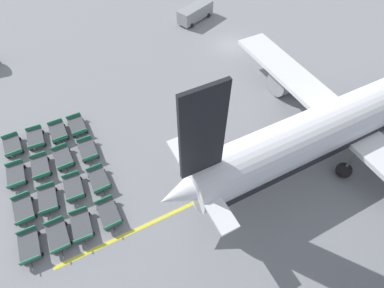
# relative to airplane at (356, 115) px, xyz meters

# --- Properties ---
(ground_plane) EXTENTS (500.00, 500.00, 0.00)m
(ground_plane) POSITION_rel_airplane_xyz_m (-18.35, 1.13, -3.48)
(ground_plane) COLOR gray
(airplane) EXTENTS (30.15, 37.58, 12.80)m
(airplane) POSITION_rel_airplane_xyz_m (0.00, 0.00, 0.00)
(airplane) COLOR white
(airplane) RESTS_ON ground_plane
(service_van) EXTENTS (3.26, 5.86, 2.00)m
(service_van) POSITION_rel_airplane_xyz_m (-26.06, 0.84, -2.38)
(service_van) COLOR gray
(service_van) RESTS_ON ground_plane
(baggage_dolly_row_near_col_a) EXTENTS (3.27, 1.70, 0.92)m
(baggage_dolly_row_near_col_a) POSITION_rel_airplane_xyz_m (-16.42, -26.27, -3.02)
(baggage_dolly_row_near_col_a) COLOR #424449
(baggage_dolly_row_near_col_a) RESTS_ON ground_plane
(baggage_dolly_row_near_col_b) EXTENTS (3.29, 1.82, 0.92)m
(baggage_dolly_row_near_col_b) POSITION_rel_airplane_xyz_m (-12.91, -26.81, -3.02)
(baggage_dolly_row_near_col_b) COLOR #424449
(baggage_dolly_row_near_col_b) RESTS_ON ground_plane
(baggage_dolly_row_near_col_c) EXTENTS (3.28, 1.73, 0.92)m
(baggage_dolly_row_near_col_c) POSITION_rel_airplane_xyz_m (-9.27, -27.12, -3.02)
(baggage_dolly_row_near_col_c) COLOR #424449
(baggage_dolly_row_near_col_c) RESTS_ON ground_plane
(baggage_dolly_row_near_col_d) EXTENTS (3.29, 1.81, 0.92)m
(baggage_dolly_row_near_col_d) POSITION_rel_airplane_xyz_m (-6.02, -27.55, -3.02)
(baggage_dolly_row_near_col_d) COLOR #424449
(baggage_dolly_row_near_col_d) RESTS_ON ground_plane
(baggage_dolly_row_mid_a_col_a) EXTENTS (3.30, 1.84, 0.92)m
(baggage_dolly_row_mid_a_col_a) POSITION_rel_airplane_xyz_m (-16.13, -24.23, -3.02)
(baggage_dolly_row_mid_a_col_a) COLOR #424449
(baggage_dolly_row_mid_a_col_a) RESTS_ON ground_plane
(baggage_dolly_row_mid_a_col_b) EXTENTS (3.29, 1.81, 0.92)m
(baggage_dolly_row_mid_a_col_b) POSITION_rel_airplane_xyz_m (-12.61, -24.81, -3.02)
(baggage_dolly_row_mid_a_col_b) COLOR #424449
(baggage_dolly_row_mid_a_col_b) RESTS_ON ground_plane
(baggage_dolly_row_mid_a_col_c) EXTENTS (3.30, 1.87, 0.92)m
(baggage_dolly_row_mid_a_col_c) POSITION_rel_airplane_xyz_m (-9.08, -25.25, -3.02)
(baggage_dolly_row_mid_a_col_c) COLOR #424449
(baggage_dolly_row_mid_a_col_c) RESTS_ON ground_plane
(baggage_dolly_row_mid_a_col_d) EXTENTS (3.28, 1.74, 0.92)m
(baggage_dolly_row_mid_a_col_d) POSITION_rel_airplane_xyz_m (-5.61, -25.55, -3.02)
(baggage_dolly_row_mid_a_col_d) COLOR #424449
(baggage_dolly_row_mid_a_col_d) RESTS_ON ground_plane
(baggage_dolly_row_mid_b_col_a) EXTENTS (3.28, 1.75, 0.92)m
(baggage_dolly_row_mid_b_col_a) POSITION_rel_airplane_xyz_m (-15.73, -22.19, -3.02)
(baggage_dolly_row_mid_b_col_a) COLOR #424449
(baggage_dolly_row_mid_b_col_a) RESTS_ON ground_plane
(baggage_dolly_row_mid_b_col_b) EXTENTS (3.27, 1.71, 0.92)m
(baggage_dolly_row_mid_b_col_b) POSITION_rel_airplane_xyz_m (-12.46, -22.82, -3.02)
(baggage_dolly_row_mid_b_col_b) COLOR #424449
(baggage_dolly_row_mid_b_col_b) RESTS_ON ground_plane
(baggage_dolly_row_mid_b_col_c) EXTENTS (3.30, 1.85, 0.92)m
(baggage_dolly_row_mid_b_col_c) POSITION_rel_airplane_xyz_m (-8.98, -23.12, -3.02)
(baggage_dolly_row_mid_b_col_c) COLOR #424449
(baggage_dolly_row_mid_b_col_c) RESTS_ON ground_plane
(baggage_dolly_row_mid_b_col_d) EXTENTS (3.30, 1.88, 0.92)m
(baggage_dolly_row_mid_b_col_d) POSITION_rel_airplane_xyz_m (-5.41, -23.79, -3.02)
(baggage_dolly_row_mid_b_col_d) COLOR #424449
(baggage_dolly_row_mid_b_col_d) RESTS_ON ground_plane
(baggage_dolly_row_far_col_a) EXTENTS (3.28, 1.74, 0.92)m
(baggage_dolly_row_far_col_a) POSITION_rel_airplane_xyz_m (-15.49, -20.38, -3.02)
(baggage_dolly_row_far_col_a) COLOR #424449
(baggage_dolly_row_far_col_a) RESTS_ON ground_plane
(baggage_dolly_row_far_col_b) EXTENTS (3.29, 1.79, 0.92)m
(baggage_dolly_row_far_col_b) POSITION_rel_airplane_xyz_m (-12.08, -20.63, -3.02)
(baggage_dolly_row_far_col_b) COLOR #424449
(baggage_dolly_row_far_col_b) RESTS_ON ground_plane
(baggage_dolly_row_far_col_c) EXTENTS (3.28, 1.73, 0.92)m
(baggage_dolly_row_far_col_c) POSITION_rel_airplane_xyz_m (-8.53, -21.05, -3.02)
(baggage_dolly_row_far_col_c) COLOR #424449
(baggage_dolly_row_far_col_c) RESTS_ON ground_plane
(baggage_dolly_row_far_col_d) EXTENTS (3.28, 1.75, 0.92)m
(baggage_dolly_row_far_col_d) POSITION_rel_airplane_xyz_m (-5.17, -21.63, -3.02)
(baggage_dolly_row_far_col_d) COLOR #424449
(baggage_dolly_row_far_col_d) RESTS_ON ground_plane
(stand_guidance_stripe) EXTENTS (4.70, 37.86, 0.01)m
(stand_guidance_stripe) POSITION_rel_airplane_xyz_m (-1.50, -7.79, -3.47)
(stand_guidance_stripe) COLOR yellow
(stand_guidance_stripe) RESTS_ON ground_plane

